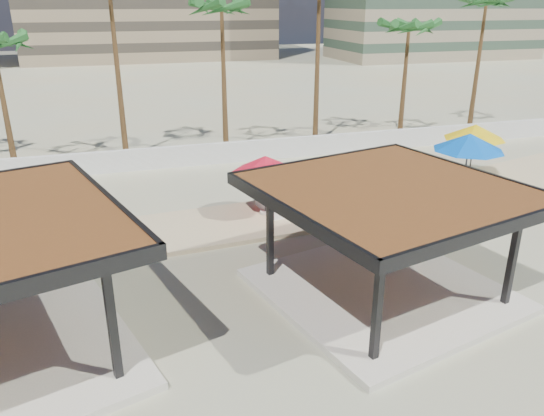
# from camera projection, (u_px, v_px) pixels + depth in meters

# --- Properties ---
(ground) EXTENTS (200.00, 200.00, 0.00)m
(ground) POSITION_uv_depth(u_px,v_px,m) (262.00, 316.00, 15.76)
(ground) COLOR tan
(ground) RESTS_ON ground
(promenade) EXTENTS (44.45, 7.97, 0.24)m
(promenade) POSITION_uv_depth(u_px,v_px,m) (257.00, 214.00, 23.11)
(promenade) COLOR #C6B284
(promenade) RESTS_ON ground
(boundary_wall) EXTENTS (56.00, 0.30, 1.20)m
(boundary_wall) POSITION_uv_depth(u_px,v_px,m) (183.00, 156.00, 29.78)
(boundary_wall) COLOR silver
(boundary_wall) RESTS_ON ground
(pavilion_central) EXTENTS (8.69, 8.69, 3.65)m
(pavilion_central) POSITION_uv_depth(u_px,v_px,m) (386.00, 231.00, 16.20)
(pavilion_central) COLOR beige
(pavilion_central) RESTS_ON ground
(umbrella_c) EXTENTS (3.60, 3.60, 2.56)m
(umbrella_c) POSITION_uv_depth(u_px,v_px,m) (265.00, 164.00, 22.08)
(umbrella_c) COLOR beige
(umbrella_c) RESTS_ON promenade
(umbrella_d) EXTENTS (3.73, 3.73, 2.91)m
(umbrella_d) POSITION_uv_depth(u_px,v_px,m) (469.00, 142.00, 24.31)
(umbrella_d) COLOR beige
(umbrella_d) RESTS_ON promenade
(umbrella_e) EXTENTS (3.40, 3.40, 2.74)m
(umbrella_e) POSITION_uv_depth(u_px,v_px,m) (475.00, 132.00, 26.84)
(umbrella_e) COLOR beige
(umbrella_e) RESTS_ON promenade
(lounger_b) EXTENTS (0.98, 2.22, 0.81)m
(lounger_b) POSITION_uv_depth(u_px,v_px,m) (271.00, 207.00, 23.08)
(lounger_b) COLOR white
(lounger_b) RESTS_ON promenade
(lounger_c) EXTENTS (1.65, 2.49, 0.90)m
(lounger_c) POSITION_uv_depth(u_px,v_px,m) (477.00, 198.00, 24.08)
(lounger_c) COLOR white
(lounger_c) RESTS_ON promenade
(lounger_d) EXTENTS (1.11, 1.99, 0.72)m
(lounger_d) POSITION_uv_depth(u_px,v_px,m) (442.00, 203.00, 23.58)
(lounger_d) COLOR white
(lounger_d) RESTS_ON promenade
(palm_e) EXTENTS (3.00, 3.00, 9.26)m
(palm_e) POSITION_uv_depth(u_px,v_px,m) (222.00, 13.00, 30.01)
(palm_e) COLOR brown
(palm_e) RESTS_ON ground
(palm_g) EXTENTS (3.00, 3.00, 8.05)m
(palm_g) POSITION_uv_depth(u_px,v_px,m) (409.00, 31.00, 33.53)
(palm_g) COLOR brown
(palm_g) RESTS_ON ground
(palm_h) EXTENTS (3.00, 3.00, 9.58)m
(palm_h) POSITION_uv_depth(u_px,v_px,m) (486.00, 6.00, 35.19)
(palm_h) COLOR brown
(palm_h) RESTS_ON ground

